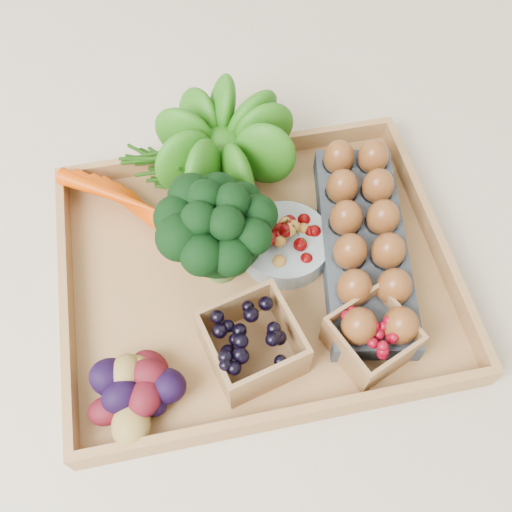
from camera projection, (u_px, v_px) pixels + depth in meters
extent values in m
plane|color=beige|center=(256.00, 277.00, 0.85)|extent=(4.00, 4.00, 0.00)
cube|color=#AD7D48|center=(256.00, 274.00, 0.84)|extent=(0.55, 0.45, 0.01)
sphere|color=#195C0E|center=(221.00, 142.00, 0.87)|extent=(0.15, 0.15, 0.15)
cylinder|color=#8C9EA5|center=(285.00, 245.00, 0.84)|extent=(0.13, 0.13, 0.04)
cube|color=#3B424B|center=(363.00, 247.00, 0.83)|extent=(0.18, 0.35, 0.04)
cube|color=black|center=(252.00, 343.00, 0.74)|extent=(0.14, 0.14, 0.08)
cube|color=maroon|center=(371.00, 337.00, 0.75)|extent=(0.12, 0.12, 0.07)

